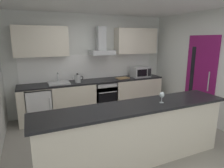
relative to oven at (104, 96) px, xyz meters
The scene contains 16 objects.
ground 1.71m from the oven, 97.26° to the right, with size 5.35×4.96×0.02m, color gray.
wall_back 0.96m from the oven, 117.13° to the left, with size 5.35×0.12×2.60m, color silver.
wall_right 2.74m from the oven, 38.89° to the right, with size 0.12×4.96×2.60m, color silver.
backsplash_tile 0.86m from the oven, 121.91° to the left, with size 3.70×0.02×0.66m, color white.
counter_back 0.21m from the oven, behind, with size 3.83×0.60×0.90m.
counter_island 2.30m from the oven, 98.59° to the right, with size 3.16×0.64×0.97m.
upper_cabinets 1.48m from the oven, 139.74° to the left, with size 3.78×0.32×0.70m.
side_door 2.46m from the oven, 35.48° to the right, with size 0.08×0.85×2.05m.
oven is the anchor object (origin of this frame).
refrigerator 1.66m from the oven, behind, with size 0.58×0.60×0.85m.
microwave 1.27m from the oven, ahead, with size 0.50×0.38×0.30m.
sink 1.26m from the oven, behind, with size 0.50×0.40×0.26m.
kettle 0.89m from the oven, behind, with size 0.29×0.15×0.24m.
range_hood 1.33m from the oven, 90.00° to the left, with size 0.62×0.45×0.72m.
wine_glass 2.42m from the oven, 87.86° to the right, with size 0.08×0.08×0.18m.
chopping_board 0.72m from the oven, ahead, with size 0.34×0.22×0.02m, color tan.
Camera 1 is at (-1.61, -3.07, 1.95)m, focal length 30.91 mm.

